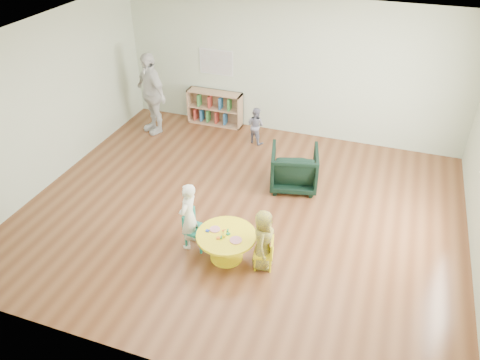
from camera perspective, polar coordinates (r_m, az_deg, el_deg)
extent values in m
plane|color=brown|center=(7.72, 0.21, -3.80)|extent=(7.00, 7.00, 0.00)
cube|color=white|center=(6.44, 0.26, 16.07)|extent=(7.00, 6.00, 0.10)
cube|color=#B4C5A8|center=(9.61, 6.26, 13.36)|extent=(7.00, 0.10, 2.80)
cube|color=#B4C5A8|center=(4.76, -11.92, -11.00)|extent=(7.00, 0.10, 2.80)
cube|color=#B4C5A8|center=(8.64, -22.53, 8.62)|extent=(0.10, 6.00, 2.80)
cylinder|color=yellow|center=(6.75, -1.66, -8.17)|extent=(0.15, 0.15, 0.39)
cylinder|color=yellow|center=(6.86, -1.64, -9.26)|extent=(0.47, 0.47, 0.04)
cylinder|color=yellow|center=(6.61, -1.69, -6.79)|extent=(0.85, 0.85, 0.04)
cylinder|color=pink|center=(6.68, -3.08, -6.02)|extent=(0.15, 0.15, 0.02)
cylinder|color=pink|center=(6.49, -0.51, -7.35)|extent=(0.17, 0.17, 0.02)
cylinder|color=yellow|center=(6.57, -1.91, -6.58)|extent=(0.07, 0.13, 0.04)
cylinder|color=#178245|center=(6.52, -2.31, -7.00)|extent=(0.03, 0.05, 0.02)
cylinder|color=#178245|center=(6.63, -1.51, -6.18)|extent=(0.03, 0.05, 0.02)
cube|color=red|center=(6.64, -1.89, -6.25)|extent=(0.07, 0.07, 0.02)
cube|color=orange|center=(6.53, -2.68, -7.08)|extent=(0.06, 0.06, 0.02)
cube|color=#1834B6|center=(6.66, -3.98, -6.19)|extent=(0.05, 0.05, 0.02)
cube|color=#178245|center=(6.59, -1.47, -6.57)|extent=(0.06, 0.07, 0.02)
cube|color=#17816E|center=(6.90, -5.22, -6.09)|extent=(0.35, 0.35, 0.04)
cube|color=#17816E|center=(6.87, -6.26, -4.75)|extent=(0.07, 0.32, 0.27)
cylinder|color=#17816E|center=(7.14, -5.50, -6.20)|extent=(0.04, 0.04, 0.27)
cylinder|color=#17816E|center=(6.98, -6.58, -7.36)|extent=(0.04, 0.04, 0.27)
cylinder|color=#17816E|center=(7.03, -3.74, -6.81)|extent=(0.04, 0.04, 0.27)
cylinder|color=#17816E|center=(6.87, -4.80, -8.00)|extent=(0.04, 0.04, 0.27)
cube|color=yellow|center=(6.58, 2.89, -8.88)|extent=(0.31, 0.31, 0.04)
cube|color=yellow|center=(6.49, 3.94, -8.11)|extent=(0.08, 0.26, 0.23)
cylinder|color=yellow|center=(6.59, 3.70, -10.42)|extent=(0.03, 0.03, 0.23)
cylinder|color=yellow|center=(6.74, 3.86, -9.19)|extent=(0.03, 0.03, 0.23)
cylinder|color=yellow|center=(6.60, 1.84, -10.26)|extent=(0.03, 0.03, 0.23)
cylinder|color=yellow|center=(6.75, 2.05, -9.03)|extent=(0.03, 0.03, 0.23)
cube|color=tan|center=(10.52, -6.07, 9.16)|extent=(0.03, 0.30, 0.75)
cube|color=tan|center=(10.11, 0.03, 8.31)|extent=(0.03, 0.30, 0.75)
cube|color=tan|center=(10.45, -3.02, 6.97)|extent=(1.20, 0.30, 0.03)
cube|color=tan|center=(10.15, -3.14, 10.60)|extent=(1.20, 0.30, 0.03)
cube|color=tan|center=(10.30, -3.08, 8.76)|extent=(1.14, 0.28, 0.03)
cube|color=tan|center=(10.42, -2.79, 9.06)|extent=(1.20, 0.02, 0.75)
cube|color=#C13E33|center=(10.53, -5.38, 8.06)|extent=(0.04, 0.18, 0.26)
cube|color=teal|center=(10.47, -4.62, 7.96)|extent=(0.04, 0.18, 0.26)
cube|color=#469749|center=(10.42, -3.86, 7.85)|extent=(0.04, 0.18, 0.26)
cube|color=#C13E33|center=(10.35, -2.83, 7.70)|extent=(0.04, 0.18, 0.26)
cube|color=teal|center=(10.28, -1.78, 7.54)|extent=(0.04, 0.18, 0.26)
cube|color=#469749|center=(10.35, -4.97, 9.72)|extent=(0.04, 0.18, 0.26)
cube|color=#C13E33|center=(10.25, -3.67, 9.55)|extent=(0.04, 0.18, 0.26)
cube|color=teal|center=(10.17, -2.35, 9.37)|extent=(0.04, 0.18, 0.26)
cube|color=#469749|center=(10.10, -1.28, 9.22)|extent=(0.04, 0.18, 0.26)
cube|color=silver|center=(10.06, -2.91, 14.16)|extent=(0.74, 0.01, 0.54)
cube|color=red|center=(10.06, -2.92, 14.15)|extent=(0.70, 0.00, 0.50)
imported|color=black|center=(8.17, 6.60, 1.45)|extent=(0.96, 0.97, 0.74)
imported|color=white|center=(6.78, -6.31, -4.41)|extent=(0.27, 0.40, 1.07)
imported|color=yellow|center=(6.45, 2.84, -7.29)|extent=(0.35, 0.49, 0.93)
imported|color=#1A1A41|center=(9.52, 1.92, 6.67)|extent=(0.45, 0.40, 0.77)
imported|color=silver|center=(9.97, -10.80, 10.36)|extent=(1.07, 0.88, 1.71)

